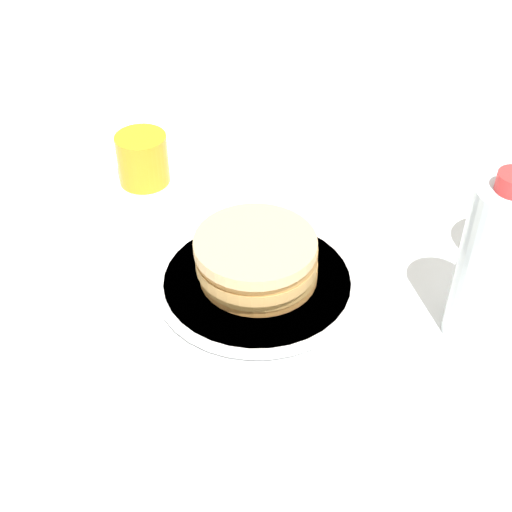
# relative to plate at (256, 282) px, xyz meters

# --- Properties ---
(ground_plane) EXTENTS (4.00, 4.00, 0.00)m
(ground_plane) POSITION_rel_plate_xyz_m (-0.00, -0.01, -0.01)
(ground_plane) COLOR white
(plate) EXTENTS (0.24, 0.24, 0.01)m
(plate) POSITION_rel_plate_xyz_m (0.00, 0.00, 0.00)
(plate) COLOR white
(plate) RESTS_ON ground_plane
(pancake_stack) EXTENTS (0.15, 0.15, 0.06)m
(pancake_stack) POSITION_rel_plate_xyz_m (0.00, 0.00, 0.04)
(pancake_stack) COLOR #B77A39
(pancake_stack) RESTS_ON plate
(juice_glass) EXTENTS (0.07, 0.07, 0.07)m
(juice_glass) POSITION_rel_plate_xyz_m (0.21, -0.17, 0.03)
(juice_glass) COLOR orange
(juice_glass) RESTS_ON ground_plane
(water_bottle_far) EXTENTS (0.07, 0.07, 0.21)m
(water_bottle_far) POSITION_rel_plate_xyz_m (-0.25, 0.00, 0.09)
(water_bottle_far) COLOR silver
(water_bottle_far) RESTS_ON ground_plane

